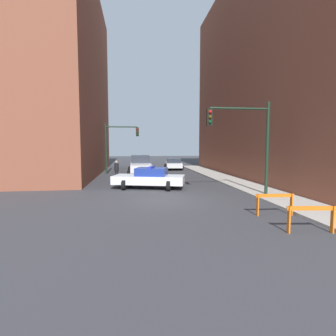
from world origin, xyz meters
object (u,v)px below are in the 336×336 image
barrier_mid (275,201)px  traffic_light_near (248,134)px  pedestrian_crossing (117,171)px  barrier_front (311,215)px  white_truck (141,165)px  parked_car_near (174,164)px  police_car (149,178)px  traffic_light_far (117,141)px

barrier_mid → traffic_light_near: bearing=81.4°
pedestrian_crossing → barrier_front: bearing=-161.1°
white_truck → parked_car_near: (4.13, 4.97, -0.23)m
white_truck → parked_car_near: bearing=50.1°
traffic_light_near → barrier_front: bearing=-95.6°
traffic_light_near → barrier_front: size_ratio=3.26×
parked_car_near → white_truck: bearing=-124.9°
traffic_light_near → white_truck: traffic_light_near is taller
traffic_light_near → barrier_mid: traffic_light_near is taller
white_truck → pedestrian_crossing: bearing=-113.2°
pedestrian_crossing → barrier_mid: bearing=-156.8°
barrier_mid → parked_car_near: bearing=92.4°
police_car → barrier_mid: 8.87m
white_truck → barrier_front: white_truck is taller
traffic_light_far → police_car: 10.60m
traffic_light_near → police_car: size_ratio=1.04×
police_car → traffic_light_far: bearing=30.8°
traffic_light_far → barrier_mid: 19.13m
traffic_light_far → pedestrian_crossing: size_ratio=3.13×
barrier_front → white_truck: bearing=105.1°
police_car → pedestrian_crossing: pedestrian_crossing is taller
traffic_light_far → parked_car_near: 8.14m
police_car → pedestrian_crossing: size_ratio=3.03×
parked_car_near → pedestrian_crossing: pedestrian_crossing is taller
white_truck → pedestrian_crossing: white_truck is taller
police_car → parked_car_near: size_ratio=1.13×
barrier_front → barrier_mid: same height
police_car → barrier_front: (4.69, -9.74, -0.11)m
barrier_front → police_car: bearing=115.7°
parked_car_near → pedestrian_crossing: 11.66m
traffic_light_near → barrier_mid: 5.04m
pedestrian_crossing → barrier_mid: size_ratio=1.04×
pedestrian_crossing → traffic_light_far: bearing=-5.4°
traffic_light_far → white_truck: 3.56m
traffic_light_near → white_truck: bearing=114.5°
police_car → parked_car_near: bearing=0.2°
traffic_light_near → traffic_light_far: traffic_light_near is taller
traffic_light_far → parked_car_near: size_ratio=1.17×
traffic_light_near → pedestrian_crossing: (-7.73, 7.54, -2.67)m
police_car → barrier_mid: size_ratio=3.14×
white_truck → barrier_front: bearing=-75.1°
traffic_light_near → pedestrian_crossing: bearing=135.7°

